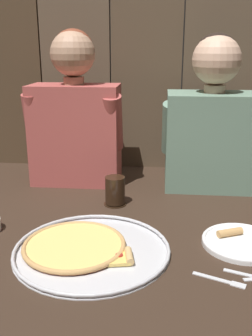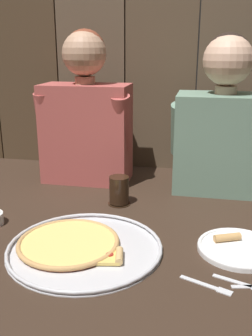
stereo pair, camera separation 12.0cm
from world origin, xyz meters
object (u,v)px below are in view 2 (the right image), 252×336
(pizza_tray, at_px, (79,246))
(drinking_glass, at_px, (119,191))
(diner_left, at_px, (86,114))
(diner_right, at_px, (223,122))
(dinner_plate, at_px, (238,248))

(pizza_tray, distance_m, drinking_glass, 0.34)
(pizza_tray, distance_m, diner_left, 0.65)
(pizza_tray, distance_m, diner_right, 0.74)
(pizza_tray, xyz_separation_m, diner_left, (-0.15, 0.57, 0.27))
(drinking_glass, relative_size, diner_right, 0.17)
(diner_left, height_order, diner_right, diner_left)
(pizza_tray, relative_size, diner_right, 0.73)
(dinner_plate, distance_m, diner_right, 0.56)
(pizza_tray, relative_size, dinner_plate, 1.92)
(drinking_glass, height_order, diner_left, diner_left)
(pizza_tray, relative_size, drinking_glass, 4.18)
(pizza_tray, distance_m, dinner_plate, 0.44)
(dinner_plate, distance_m, diner_left, 0.81)
(diner_left, bearing_deg, pizza_tray, -75.64)
(diner_left, bearing_deg, dinner_plate, -40.31)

